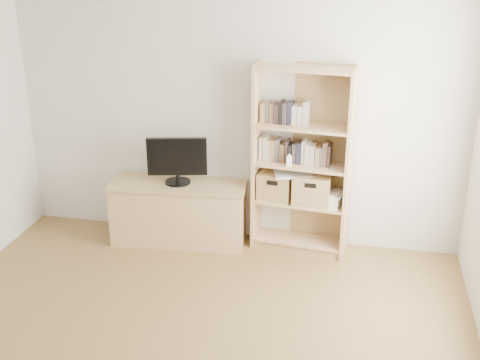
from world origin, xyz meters
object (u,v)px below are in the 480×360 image
(basket_right, at_px, (312,188))
(baby_monitor, at_px, (289,161))
(basket_left, at_px, (276,185))
(television, at_px, (177,161))
(bookshelf, at_px, (302,161))
(tv_stand, at_px, (179,213))
(laptop, at_px, (293,174))

(basket_right, bearing_deg, baby_monitor, -158.65)
(basket_right, bearing_deg, basket_left, 177.01)
(television, height_order, basket_right, television)
(bookshelf, height_order, television, bookshelf)
(television, bearing_deg, basket_left, -6.57)
(television, bearing_deg, baby_monitor, -13.05)
(television, relative_size, basket_left, 1.80)
(television, bearing_deg, bookshelf, -8.71)
(tv_stand, height_order, baby_monitor, baby_monitor)
(tv_stand, height_order, television, television)
(basket_left, bearing_deg, basket_right, 2.41)
(tv_stand, height_order, basket_left, basket_left)
(baby_monitor, height_order, basket_right, baby_monitor)
(baby_monitor, bearing_deg, basket_right, 5.21)
(tv_stand, height_order, bookshelf, bookshelf)
(basket_left, height_order, laptop, laptop)
(basket_left, bearing_deg, bookshelf, 3.61)
(basket_left, distance_m, basket_right, 0.36)
(tv_stand, relative_size, baby_monitor, 13.84)
(tv_stand, bearing_deg, television, 0.00)
(television, distance_m, basket_right, 1.36)
(tv_stand, bearing_deg, basket_left, 1.35)
(bookshelf, bearing_deg, baby_monitor, -135.00)
(tv_stand, distance_m, laptop, 1.25)
(basket_left, bearing_deg, baby_monitor, -31.75)
(basket_right, bearing_deg, tv_stand, -174.32)
(bookshelf, xyz_separation_m, laptop, (-0.08, -0.01, -0.13))
(tv_stand, bearing_deg, laptop, -1.20)
(laptop, bearing_deg, television, 168.75)
(tv_stand, xyz_separation_m, basket_right, (1.34, 0.07, 0.36))
(baby_monitor, bearing_deg, laptop, 54.43)
(bookshelf, height_order, baby_monitor, bookshelf)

